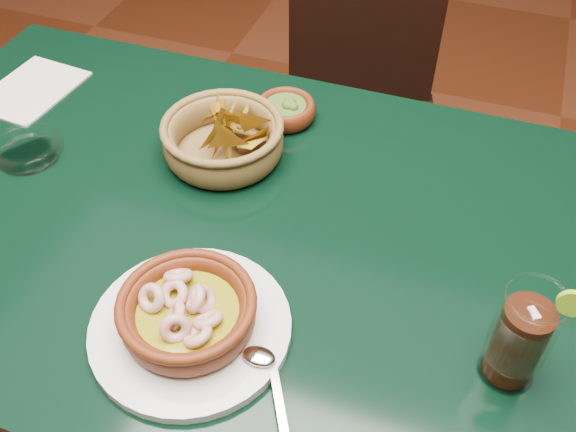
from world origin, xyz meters
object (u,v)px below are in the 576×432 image
(dining_chair, at_px, (360,112))
(cola_drink, at_px, (520,338))
(shrimp_plate, at_px, (189,316))
(chip_basket, at_px, (224,138))
(dining_table, at_px, (212,255))

(dining_chair, distance_m, cola_drink, 0.98)
(dining_chair, bearing_deg, shrimp_plate, -90.45)
(chip_basket, distance_m, cola_drink, 0.56)
(dining_table, distance_m, cola_drink, 0.51)
(chip_basket, bearing_deg, cola_drink, -28.14)
(dining_table, xyz_separation_m, chip_basket, (-0.03, 0.13, 0.14))
(chip_basket, bearing_deg, shrimp_plate, -73.76)
(chip_basket, xyz_separation_m, cola_drink, (0.49, -0.26, 0.04))
(dining_table, bearing_deg, chip_basket, 101.49)
(dining_table, relative_size, cola_drink, 7.04)
(shrimp_plate, distance_m, chip_basket, 0.35)
(dining_chair, bearing_deg, cola_drink, -65.10)
(shrimp_plate, xyz_separation_m, chip_basket, (-0.10, 0.34, 0.00))
(dining_chair, height_order, cola_drink, cola_drink)
(dining_chair, xyz_separation_m, chip_basket, (-0.11, -0.57, 0.31))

